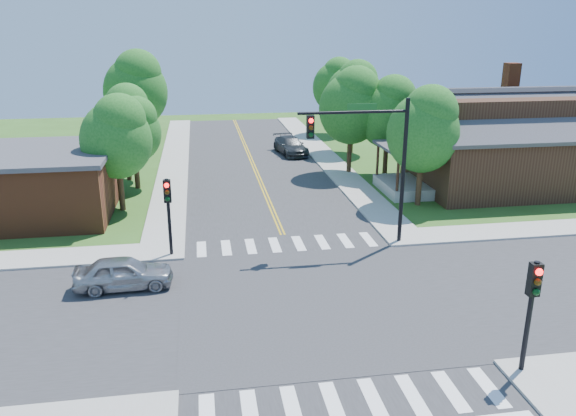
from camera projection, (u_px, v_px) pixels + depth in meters
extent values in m
plane|color=#31581B|center=(311.00, 303.00, 22.07)|extent=(100.00, 100.00, 0.00)
cube|color=#2D2D30|center=(311.00, 302.00, 22.06)|extent=(10.00, 90.00, 0.04)
cube|color=#2D2D30|center=(311.00, 302.00, 22.06)|extent=(90.00, 10.00, 0.04)
cube|color=#2D2D30|center=(311.00, 303.00, 22.07)|extent=(10.20, 10.20, 0.06)
cube|color=#9E9B93|center=(324.00, 156.00, 46.43)|extent=(2.20, 40.00, 0.14)
cube|color=#9E9B93|center=(174.00, 162.00, 44.60)|extent=(2.20, 40.00, 0.14)
cube|color=white|center=(201.00, 249.00, 27.25)|extent=(0.45, 2.00, 0.01)
cube|color=white|center=(226.00, 248.00, 27.43)|extent=(0.45, 2.00, 0.01)
cube|color=white|center=(251.00, 246.00, 27.61)|extent=(0.45, 2.00, 0.01)
cube|color=white|center=(275.00, 245.00, 27.79)|extent=(0.45, 2.00, 0.01)
cube|color=white|center=(299.00, 243.00, 27.97)|extent=(0.45, 2.00, 0.01)
cube|color=white|center=(322.00, 242.00, 28.14)|extent=(0.45, 2.00, 0.01)
cube|color=white|center=(345.00, 241.00, 28.32)|extent=(0.45, 2.00, 0.01)
cube|color=white|center=(368.00, 239.00, 28.50)|extent=(0.45, 2.00, 0.01)
cube|color=white|center=(207.00, 416.00, 15.61)|extent=(0.45, 2.00, 0.01)
cube|color=white|center=(250.00, 412.00, 15.79)|extent=(0.45, 2.00, 0.01)
cube|color=white|center=(292.00, 408.00, 15.97)|extent=(0.45, 2.00, 0.01)
cube|color=white|center=(333.00, 403.00, 16.15)|extent=(0.45, 2.00, 0.01)
cube|color=white|center=(373.00, 399.00, 16.33)|extent=(0.45, 2.00, 0.01)
cube|color=white|center=(412.00, 395.00, 16.51)|extent=(0.45, 2.00, 0.01)
cube|color=white|center=(451.00, 391.00, 16.69)|extent=(0.45, 2.00, 0.01)
cube|color=white|center=(489.00, 387.00, 16.87)|extent=(0.45, 2.00, 0.01)
cube|color=gold|center=(248.00, 156.00, 46.68)|extent=(0.10, 37.50, 0.01)
cube|color=gold|center=(251.00, 156.00, 46.71)|extent=(0.10, 37.50, 0.01)
cylinder|color=black|center=(403.00, 173.00, 27.04)|extent=(0.20, 0.20, 7.20)
cylinder|color=black|center=(353.00, 112.00, 25.72)|extent=(5.20, 0.14, 0.14)
cube|color=#19591E|center=(362.00, 107.00, 25.66)|extent=(1.40, 0.04, 0.30)
cube|color=black|center=(310.00, 127.00, 25.62)|extent=(0.34, 0.28, 1.05)
sphere|color=#FF0C0C|center=(311.00, 121.00, 25.36)|extent=(0.22, 0.22, 0.22)
sphere|color=#3F2605|center=(311.00, 128.00, 25.46)|extent=(0.22, 0.22, 0.22)
sphere|color=#05330F|center=(311.00, 135.00, 25.56)|extent=(0.22, 0.22, 0.22)
cylinder|color=black|center=(528.00, 319.00, 17.06)|extent=(0.16, 0.16, 3.80)
cube|color=black|center=(534.00, 279.00, 16.65)|extent=(0.34, 0.28, 1.05)
sphere|color=#FF0C0C|center=(539.00, 272.00, 16.39)|extent=(0.22, 0.22, 0.22)
sphere|color=#3F2605|center=(538.00, 282.00, 16.49)|extent=(0.22, 0.22, 0.22)
sphere|color=#05330F|center=(536.00, 292.00, 16.59)|extent=(0.22, 0.22, 0.22)
cylinder|color=black|center=(169.00, 219.00, 25.90)|extent=(0.16, 0.16, 3.80)
cube|color=black|center=(167.00, 191.00, 25.49)|extent=(0.34, 0.28, 1.05)
sphere|color=#FF0C0C|center=(167.00, 185.00, 25.23)|extent=(0.22, 0.22, 0.22)
sphere|color=#3F2605|center=(167.00, 192.00, 25.33)|extent=(0.22, 0.22, 0.22)
sphere|color=#05330F|center=(168.00, 199.00, 25.43)|extent=(0.22, 0.22, 0.22)
cube|color=#311A11|center=(495.00, 159.00, 37.05)|extent=(10.00, 8.00, 4.00)
cube|color=#9E9B93|center=(402.00, 187.00, 36.62)|extent=(2.60, 4.50, 0.70)
cylinder|color=#311A11|center=(398.00, 177.00, 34.19)|extent=(0.18, 0.18, 2.50)
cylinder|color=#311A11|center=(378.00, 162.00, 37.94)|extent=(0.18, 0.18, 2.50)
cube|color=#38383D|center=(405.00, 148.00, 35.81)|extent=(2.80, 4.80, 0.18)
cube|color=brown|center=(505.00, 125.00, 40.23)|extent=(0.90, 0.90, 7.11)
cube|color=brown|center=(21.00, 185.00, 31.79)|extent=(10.00, 8.00, 3.50)
cube|color=#38383D|center=(16.00, 153.00, 31.22)|extent=(10.40, 8.40, 0.25)
cylinder|color=#382314|center=(419.00, 183.00, 33.71)|extent=(0.34, 0.34, 2.69)
ellipsoid|color=#195619|center=(423.00, 133.00, 32.76)|extent=(4.25, 4.04, 4.68)
sphere|color=#195619|center=(431.00, 112.00, 32.22)|extent=(3.12, 3.12, 3.12)
cylinder|color=#382314|center=(385.00, 157.00, 40.37)|extent=(0.34, 0.34, 2.69)
ellipsoid|color=#195619|center=(388.00, 115.00, 39.43)|extent=(4.24, 4.03, 4.67)
sphere|color=#195619|center=(394.00, 97.00, 38.89)|extent=(3.11, 3.11, 3.11)
cylinder|color=#382314|center=(351.00, 136.00, 47.56)|extent=(0.34, 0.34, 2.90)
ellipsoid|color=#195619|center=(353.00, 97.00, 46.54)|extent=(4.58, 4.35, 5.04)
sphere|color=#195619|center=(357.00, 80.00, 45.97)|extent=(3.36, 3.36, 3.36)
cylinder|color=#382314|center=(334.00, 120.00, 55.84)|extent=(0.34, 0.34, 2.80)
ellipsoid|color=#195619|center=(335.00, 88.00, 54.85)|extent=(4.43, 4.21, 4.87)
sphere|color=#195619|center=(339.00, 74.00, 54.29)|extent=(3.25, 3.25, 3.25)
cylinder|color=#382314|center=(121.00, 189.00, 32.79)|extent=(0.34, 0.34, 2.55)
ellipsoid|color=#195619|center=(116.00, 140.00, 31.90)|extent=(4.03, 3.83, 4.43)
sphere|color=#195619|center=(119.00, 120.00, 31.38)|extent=(2.96, 2.96, 2.96)
cylinder|color=#382314|center=(128.00, 162.00, 39.23)|extent=(0.34, 0.34, 2.51)
ellipsoid|color=#195619|center=(124.00, 122.00, 38.35)|extent=(3.97, 3.77, 4.37)
sphere|color=#195619|center=(127.00, 105.00, 37.84)|extent=(2.91, 2.91, 2.91)
cylinder|color=#382314|center=(139.00, 137.00, 46.34)|extent=(0.34, 0.34, 3.23)
ellipsoid|color=#195619|center=(136.00, 92.00, 45.20)|extent=(5.10, 4.84, 5.61)
sphere|color=#195619|center=(138.00, 73.00, 44.59)|extent=(3.74, 3.74, 3.74)
cylinder|color=#382314|center=(147.00, 123.00, 55.02)|extent=(0.34, 0.34, 2.40)
ellipsoid|color=#195619|center=(145.00, 95.00, 54.18)|extent=(3.80, 3.61, 4.18)
sphere|color=#195619|center=(147.00, 84.00, 53.68)|extent=(2.78, 2.78, 2.78)
cylinder|color=#382314|center=(349.00, 154.00, 40.89)|extent=(0.34, 0.34, 2.90)
ellipsoid|color=#195619|center=(351.00, 109.00, 39.87)|extent=(4.57, 4.35, 5.03)
sphere|color=#195619|center=(356.00, 90.00, 39.30)|extent=(3.35, 3.35, 3.35)
cylinder|color=#382314|center=(137.00, 171.00, 37.30)|extent=(0.34, 0.34, 2.28)
ellipsoid|color=#195619|center=(133.00, 133.00, 36.50)|extent=(3.61, 3.43, 3.97)
sphere|color=#195619|center=(136.00, 117.00, 36.02)|extent=(2.65, 2.65, 2.65)
imported|color=#9FA1A5|center=(124.00, 274.00, 23.07)|extent=(1.85, 4.08, 1.35)
imported|color=#313537|center=(291.00, 146.00, 47.14)|extent=(3.44, 5.48, 1.42)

